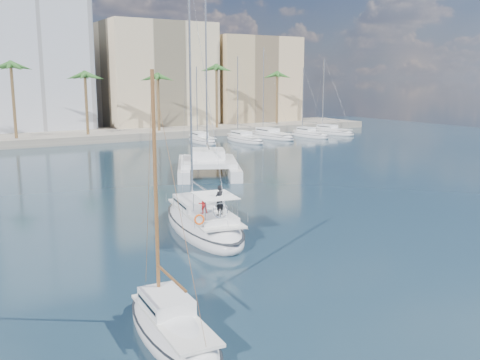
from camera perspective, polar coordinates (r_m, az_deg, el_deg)
ground at (r=33.50m, az=1.74°, el=-6.33°), size 160.00×160.00×0.00m
quay at (r=90.11m, az=-19.67°, el=4.28°), size 120.00×14.00×1.20m
building_beige at (r=104.61m, az=-8.94°, el=10.76°), size 20.00×14.00×20.00m
building_tan_right at (r=111.94m, az=1.16°, el=10.37°), size 18.00×12.00×18.00m
palm_centre at (r=85.71m, az=-19.55°, el=10.48°), size 3.60×3.60×12.30m
palm_right at (r=98.37m, az=0.59°, el=11.05°), size 3.60×3.60×12.30m
main_sloop at (r=35.32m, az=-3.97°, el=-4.54°), size 5.78×12.35×17.63m
small_sloop at (r=21.45m, az=-7.22°, el=-15.48°), size 2.80×7.66×10.82m
catamaran at (r=56.43m, az=-3.43°, el=1.91°), size 10.94×13.90×18.09m
seagull at (r=34.33m, az=0.05°, el=-5.35°), size 1.14×0.49×0.21m
moored_yacht_a at (r=83.40m, az=-4.07°, el=3.99°), size 3.37×9.52×11.90m
moored_yacht_b at (r=84.80m, az=0.48°, el=4.13°), size 3.32×10.83×13.72m
moored_yacht_c at (r=89.97m, az=3.36°, el=4.50°), size 3.98×12.33×15.54m
moored_yacht_d at (r=92.19m, az=7.42°, el=4.58°), size 3.52×9.55×11.90m
moored_yacht_e at (r=97.83m, az=9.70°, el=4.87°), size 4.61×11.11×13.72m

